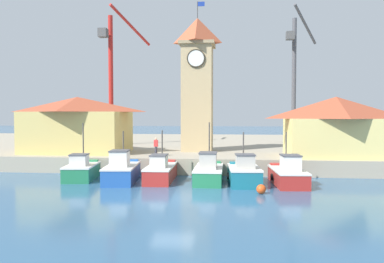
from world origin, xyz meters
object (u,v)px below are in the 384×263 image
(fishing_boat_left_inner, at_px, (161,171))
(fishing_boat_center, at_px, (244,174))
(clock_tower, at_px, (197,81))
(warehouse_left, at_px, (78,124))
(port_crane_near, at_px, (294,94))
(mooring_buoy, at_px, (261,189))
(fishing_boat_mid_left, at_px, (209,172))
(fishing_boat_left_outer, at_px, (122,171))
(port_crane_far, at_px, (113,94))
(fishing_boat_far_left, at_px, (82,170))
(dock_worker_near_tower, at_px, (156,147))
(fishing_boat_mid_right, at_px, (288,174))
(warehouse_right, at_px, (336,126))

(fishing_boat_left_inner, distance_m, fishing_boat_center, 6.21)
(clock_tower, bearing_deg, warehouse_left, -166.26)
(port_crane_near, bearing_deg, mooring_buoy, -103.15)
(clock_tower, distance_m, mooring_buoy, 16.74)
(warehouse_left, bearing_deg, fishing_boat_mid_left, -28.62)
(fishing_boat_left_outer, bearing_deg, clock_tower, 66.05)
(port_crane_near, bearing_deg, fishing_boat_left_outer, -125.00)
(fishing_boat_center, xyz_separation_m, port_crane_far, (-15.29, 17.52, 6.72))
(port_crane_near, bearing_deg, fishing_boat_far_left, -130.96)
(clock_tower, bearing_deg, port_crane_near, 47.59)
(fishing_boat_far_left, relative_size, warehouse_left, 0.46)
(fishing_boat_far_left, xyz_separation_m, port_crane_near, (19.37, 22.31, 6.93))
(dock_worker_near_tower, bearing_deg, fishing_boat_far_left, -137.34)
(warehouse_left, distance_m, mooring_buoy, 20.21)
(port_crane_near, xyz_separation_m, mooring_buoy, (-6.12, -26.21, -7.35))
(fishing_boat_mid_left, distance_m, dock_worker_near_tower, 6.80)
(fishing_boat_mid_right, xyz_separation_m, port_crane_far, (-18.36, 17.26, 6.76))
(fishing_boat_mid_right, bearing_deg, dock_worker_near_tower, 154.41)
(port_crane_far, bearing_deg, dock_worker_near_tower, -57.26)
(warehouse_left, height_order, port_crane_far, port_crane_far)
(fishing_boat_mid_right, bearing_deg, warehouse_left, 157.80)
(dock_worker_near_tower, bearing_deg, port_crane_near, 50.87)
(fishing_boat_center, bearing_deg, warehouse_right, 39.87)
(fishing_boat_far_left, relative_size, fishing_boat_mid_right, 0.88)
(fishing_boat_left_outer, xyz_separation_m, port_crane_far, (-6.34, 17.29, 6.69))
(port_crane_near, distance_m, dock_worker_near_tower, 23.64)
(fishing_boat_far_left, height_order, fishing_boat_mid_right, fishing_boat_far_left)
(fishing_boat_far_left, xyz_separation_m, warehouse_right, (20.25, 5.84, 3.27))
(warehouse_left, relative_size, dock_worker_near_tower, 5.93)
(mooring_buoy, bearing_deg, fishing_boat_mid_left, 132.56)
(mooring_buoy, distance_m, dock_worker_near_tower, 12.00)
(fishing_boat_left_inner, distance_m, mooring_buoy, 8.15)
(clock_tower, xyz_separation_m, dock_worker_near_tower, (-3.10, -5.35, -6.12))
(fishing_boat_center, xyz_separation_m, warehouse_left, (-15.59, 7.89, 3.28))
(fishing_boat_mid_right, height_order, mooring_buoy, fishing_boat_mid_right)
(fishing_boat_mid_right, bearing_deg, warehouse_right, 52.51)
(fishing_boat_far_left, relative_size, fishing_boat_left_inner, 0.84)
(warehouse_left, height_order, dock_worker_near_tower, warehouse_left)
(fishing_boat_center, distance_m, port_crane_near, 25.16)
(fishing_boat_left_outer, bearing_deg, port_crane_far, 110.14)
(warehouse_right, bearing_deg, mooring_buoy, -125.75)
(fishing_boat_mid_right, distance_m, port_crane_near, 24.23)
(fishing_boat_mid_left, bearing_deg, mooring_buoy, -47.44)
(fishing_boat_mid_left, distance_m, port_crane_far, 22.10)
(fishing_boat_left_outer, bearing_deg, fishing_boat_center, -1.49)
(fishing_boat_left_inner, xyz_separation_m, clock_tower, (1.83, 9.77, 7.59))
(fishing_boat_mid_left, distance_m, warehouse_left, 15.22)
(fishing_boat_center, distance_m, warehouse_right, 10.88)
(fishing_boat_mid_right, bearing_deg, fishing_boat_center, -175.00)
(fishing_boat_mid_left, bearing_deg, warehouse_right, 29.25)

